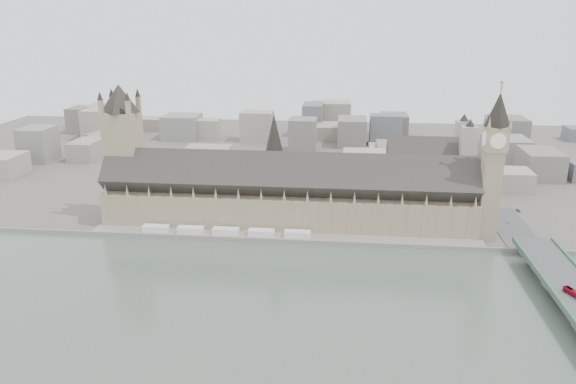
# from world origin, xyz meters

# --- Properties ---
(ground) EXTENTS (900.00, 900.00, 0.00)m
(ground) POSITION_xyz_m (0.00, 0.00, 0.00)
(ground) COLOR #595651
(ground) RESTS_ON ground
(river_thames) EXTENTS (600.00, 600.00, 0.00)m
(river_thames) POSITION_xyz_m (0.00, -165.00, 0.00)
(river_thames) COLOR #4D5B50
(river_thames) RESTS_ON ground
(embankment_wall) EXTENTS (600.00, 1.50, 3.00)m
(embankment_wall) POSITION_xyz_m (0.00, -15.00, 1.50)
(embankment_wall) COLOR gray
(embankment_wall) RESTS_ON ground
(river_terrace) EXTENTS (270.00, 15.00, 2.00)m
(river_terrace) POSITION_xyz_m (0.00, -7.50, 1.00)
(river_terrace) COLOR gray
(river_terrace) RESTS_ON ground
(terrace_tents) EXTENTS (118.00, 7.00, 4.00)m
(terrace_tents) POSITION_xyz_m (-40.00, -7.00, 4.00)
(terrace_tents) COLOR white
(terrace_tents) RESTS_ON river_terrace
(palace_of_westminster) EXTENTS (265.00, 40.73, 55.44)m
(palace_of_westminster) POSITION_xyz_m (0.00, 19.70, 22.71)
(palace_of_westminster) COLOR tan
(palace_of_westminster) RESTS_ON ground
(elizabeth_tower) EXTENTS (17.00, 17.00, 107.50)m
(elizabeth_tower) POSITION_xyz_m (138.00, 8.00, 58.09)
(elizabeth_tower) COLOR tan
(elizabeth_tower) RESTS_ON ground
(victoria_tower) EXTENTS (30.00, 30.00, 100.00)m
(victoria_tower) POSITION_xyz_m (-122.00, 26.00, 55.20)
(victoria_tower) COLOR tan
(victoria_tower) RESTS_ON ground
(central_tower) EXTENTS (13.00, 13.00, 48.00)m
(central_tower) POSITION_xyz_m (-10.00, 26.00, 57.92)
(central_tower) COLOR gray
(central_tower) RESTS_ON ground
(westminster_bridge) EXTENTS (25.00, 325.00, 10.25)m
(westminster_bridge) POSITION_xyz_m (162.00, -87.50, 5.12)
(westminster_bridge) COLOR #474749
(westminster_bridge) RESTS_ON ground
(westminster_abbey) EXTENTS (68.00, 36.00, 64.00)m
(westminster_abbey) POSITION_xyz_m (110.92, 95.00, 25.08)
(westminster_abbey) COLOR #9D978D
(westminster_abbey) RESTS_ON ground
(city_skyline_inland) EXTENTS (720.00, 360.00, 38.00)m
(city_skyline_inland) POSITION_xyz_m (0.00, 245.00, 19.00)
(city_skyline_inland) COLOR gray
(city_skyline_inland) RESTS_ON ground
(park_trees) EXTENTS (110.00, 30.00, 15.00)m
(park_trees) POSITION_xyz_m (-10.00, 60.00, 7.50)
(park_trees) COLOR #184217
(park_trees) RESTS_ON ground
(red_bus_north) EXTENTS (7.14, 11.84, 3.26)m
(red_bus_north) POSITION_xyz_m (158.55, -92.56, 11.88)
(red_bus_north) COLOR #A81329
(red_bus_north) RESTS_ON westminster_bridge
(car_approach) EXTENTS (2.66, 5.60, 1.58)m
(car_approach) POSITION_xyz_m (167.49, 38.11, 11.04)
(car_approach) COLOR gray
(car_approach) RESTS_ON westminster_bridge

